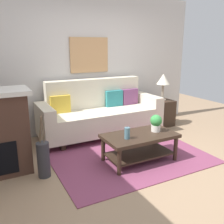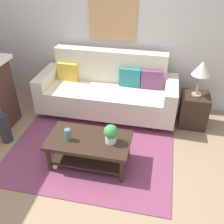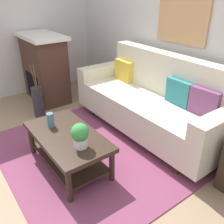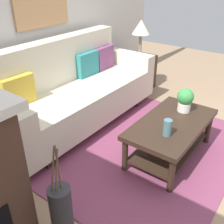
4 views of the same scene
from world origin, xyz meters
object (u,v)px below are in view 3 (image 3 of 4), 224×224
at_px(couch, 150,103).
at_px(framed_painting, 183,16).
at_px(throw_pillow_teal, 179,92).
at_px(fireplace, 45,68).
at_px(potted_plant_tabletop, 80,135).
at_px(tabletop_vase, 51,120).
at_px(coffee_table, 68,143).
at_px(throw_pillow_plum, 205,102).
at_px(floor_vase, 38,102).
at_px(throw_pillow_mustard, 124,70).

distance_m(couch, framed_painting, 1.19).
xyz_separation_m(throw_pillow_teal, fireplace, (-2.28, -0.84, -0.09)).
bearing_deg(potted_plant_tabletop, tabletop_vase, -172.90).
distance_m(tabletop_vase, framed_painting, 2.11).
bearing_deg(coffee_table, throw_pillow_teal, 77.41).
bearing_deg(potted_plant_tabletop, throw_pillow_plum, 74.59).
relative_size(throw_pillow_teal, floor_vase, 0.74).
height_order(potted_plant_tabletop, fireplace, fireplace).
bearing_deg(throw_pillow_mustard, floor_vase, -116.25).
distance_m(throw_pillow_teal, coffee_table, 1.51).
relative_size(throw_pillow_teal, fireplace, 0.31).
distance_m(floor_vase, framed_painting, 2.44).
relative_size(fireplace, framed_painting, 1.45).
xyz_separation_m(tabletop_vase, fireplace, (-1.69, 0.66, 0.07)).
xyz_separation_m(couch, framed_painting, (0.00, 0.47, 1.10)).
bearing_deg(throw_pillow_teal, tabletop_vase, -111.22).
bearing_deg(tabletop_vase, throw_pillow_plum, 57.63).
bearing_deg(framed_painting, throw_pillow_teal, -42.77).
bearing_deg(couch, tabletop_vase, -98.83).
xyz_separation_m(throw_pillow_plum, tabletop_vase, (-0.95, -1.50, -0.17)).
bearing_deg(throw_pillow_teal, potted_plant_tabletop, -91.03).
height_order(throw_pillow_mustard, potted_plant_tabletop, throw_pillow_mustard).
distance_m(throw_pillow_mustard, tabletop_vase, 1.60).
distance_m(throw_pillow_mustard, fireplace, 1.45).
bearing_deg(fireplace, floor_vase, -34.93).
xyz_separation_m(coffee_table, potted_plant_tabletop, (0.29, 0.00, 0.26)).
distance_m(throw_pillow_teal, throw_pillow_plum, 0.37).
relative_size(couch, fireplace, 2.02).
bearing_deg(potted_plant_tabletop, throw_pillow_teal, 88.97).
distance_m(throw_pillow_plum, tabletop_vase, 1.78).
bearing_deg(floor_vase, tabletop_vase, -13.08).
bearing_deg(tabletop_vase, throw_pillow_teal, 68.78).
relative_size(throw_pillow_teal, throw_pillow_plum, 1.00).
relative_size(floor_vase, framed_painting, 0.61).
distance_m(coffee_table, potted_plant_tabletop, 0.39).
relative_size(couch, floor_vase, 4.82).
height_order(coffee_table, framed_painting, framed_painting).
height_order(couch, throw_pillow_plum, couch).
bearing_deg(framed_painting, potted_plant_tabletop, -79.04).
bearing_deg(potted_plant_tabletop, couch, 104.72).
distance_m(throw_pillow_mustard, throw_pillow_plum, 1.47).
relative_size(fireplace, floor_vase, 2.39).
bearing_deg(couch, fireplace, -159.34).
xyz_separation_m(throw_pillow_mustard, potted_plant_tabletop, (1.08, -1.43, -0.11)).
relative_size(couch, throw_pillow_mustard, 6.50).
bearing_deg(throw_pillow_plum, tabletop_vase, -122.37).
relative_size(throw_pillow_plum, fireplace, 0.31).
distance_m(couch, floor_vase, 1.76).
relative_size(tabletop_vase, framed_painting, 0.21).
height_order(throw_pillow_mustard, tabletop_vase, throw_pillow_mustard).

